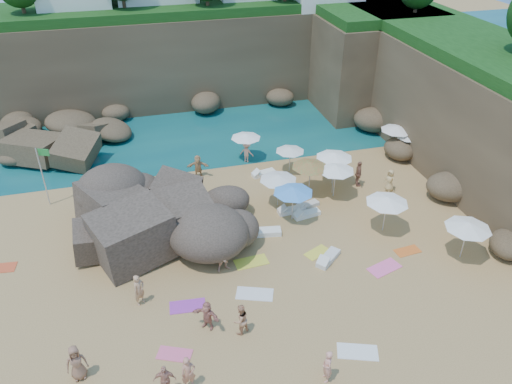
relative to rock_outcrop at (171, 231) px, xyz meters
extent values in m
plane|color=tan|center=(3.31, -3.12, 0.00)|extent=(120.00, 120.00, 0.00)
plane|color=#0C4751|center=(3.31, 26.88, 0.00)|extent=(120.00, 120.00, 0.00)
cube|color=brown|center=(5.31, 21.88, 4.00)|extent=(44.00, 8.00, 8.00)
cube|color=brown|center=(22.31, 4.88, 4.00)|extent=(8.00, 30.00, 8.00)
cube|color=brown|center=(20.31, 16.88, 4.00)|extent=(10.00, 12.00, 8.00)
cylinder|color=white|center=(-11.69, 26.88, 3.00)|extent=(0.10, 0.10, 6.00)
cylinder|color=silver|center=(-7.33, 4.97, 2.06)|extent=(0.08, 0.08, 4.12)
cube|color=#218634|center=(-6.93, 4.97, 3.79)|extent=(0.68, 0.32, 0.46)
cylinder|color=silver|center=(9.21, 5.08, 0.93)|extent=(0.05, 0.05, 1.85)
cone|color=silver|center=(9.21, 5.08, 1.81)|extent=(2.08, 2.08, 0.32)
cylinder|color=silver|center=(6.62, 7.72, 1.00)|extent=(0.06, 0.06, 2.00)
cone|color=white|center=(6.62, 7.72, 1.95)|extent=(2.24, 2.24, 0.34)
cylinder|color=silver|center=(11.05, 1.17, 1.10)|extent=(0.06, 0.06, 2.21)
cone|color=white|center=(11.05, 1.17, 2.15)|extent=(2.48, 2.48, 0.38)
cylinder|color=silver|center=(17.94, 5.75, 1.08)|extent=(0.06, 0.06, 2.16)
cone|color=white|center=(17.94, 5.75, 2.10)|extent=(2.42, 2.42, 0.37)
cylinder|color=silver|center=(18.65, 5.00, 0.92)|extent=(0.05, 0.05, 1.84)
cone|color=silver|center=(18.65, 5.00, 1.79)|extent=(2.06, 2.06, 0.31)
cylinder|color=silver|center=(11.57, 2.71, 1.13)|extent=(0.07, 0.07, 2.26)
cone|color=white|center=(11.57, 2.71, 2.21)|extent=(2.54, 2.54, 0.39)
cylinder|color=silver|center=(9.57, 1.93, 1.13)|extent=(0.07, 0.07, 2.26)
cone|color=red|center=(9.57, 1.93, 2.20)|extent=(2.53, 2.53, 0.39)
cylinder|color=silver|center=(11.11, 1.56, 0.93)|extent=(0.05, 0.05, 1.86)
cone|color=white|center=(11.11, 1.56, 1.81)|extent=(2.08, 2.08, 0.32)
cylinder|color=silver|center=(12.44, -3.25, 1.13)|extent=(0.07, 0.07, 2.25)
cone|color=white|center=(12.44, -3.25, 2.20)|extent=(2.53, 2.53, 0.38)
cylinder|color=silver|center=(7.08, 1.05, 1.07)|extent=(0.06, 0.06, 2.15)
cone|color=silver|center=(7.08, 1.05, 2.10)|extent=(2.41, 2.41, 0.37)
cylinder|color=silver|center=(7.49, -0.70, 1.10)|extent=(0.06, 0.06, 2.20)
cone|color=#418CE0|center=(7.49, -0.70, 2.15)|extent=(2.47, 2.47, 0.38)
cylinder|color=silver|center=(15.51, -6.67, 1.12)|extent=(0.07, 0.07, 2.24)
cone|color=white|center=(15.51, -6.67, 2.19)|extent=(2.52, 2.52, 0.38)
cube|color=white|center=(7.25, 5.05, 0.13)|extent=(1.81, 0.95, 0.27)
cube|color=silver|center=(8.88, 0.32, 0.12)|extent=(1.69, 0.97, 0.25)
cube|color=silver|center=(7.69, 0.01, 0.14)|extent=(1.80, 0.66, 0.28)
cube|color=white|center=(5.35, -1.79, 0.16)|extent=(2.16, 1.02, 0.32)
cube|color=white|center=(8.50, -0.64, 0.14)|extent=(1.83, 0.88, 0.27)
cube|color=silver|center=(8.18, -5.03, 0.14)|extent=(1.80, 1.66, 0.29)
cube|color=#E65980|center=(-0.95, -9.36, 0.01)|extent=(1.72, 1.33, 0.03)
cube|color=yellow|center=(3.98, -4.08, 0.02)|extent=(1.91, 1.05, 0.03)
cube|color=silver|center=(3.51, -6.58, 0.02)|extent=(2.11, 1.56, 0.03)
cube|color=purple|center=(0.05, -6.54, 0.02)|extent=(1.86, 1.05, 0.03)
cube|color=#CF4724|center=(-9.50, -1.03, 0.02)|extent=(1.79, 1.03, 0.03)
cube|color=#2A7BE1|center=(-3.36, -1.25, 0.01)|extent=(1.73, 1.11, 0.03)
cube|color=pink|center=(10.92, -6.45, 0.02)|extent=(2.04, 1.43, 0.03)
cube|color=orange|center=(12.89, -5.46, 0.01)|extent=(1.55, 0.88, 0.03)
cube|color=#2D9F62|center=(-2.35, -0.35, 0.02)|extent=(2.03, 1.42, 0.03)
cube|color=yellow|center=(7.83, -4.25, 0.01)|extent=(1.68, 1.31, 0.03)
cube|color=white|center=(7.06, -11.36, 0.02)|extent=(2.03, 1.49, 0.03)
imported|color=tan|center=(-2.17, -5.71, 0.88)|extent=(0.76, 0.74, 1.77)
imported|color=tan|center=(2.23, -8.86, 0.84)|extent=(1.01, 0.92, 1.67)
imported|color=#F6AA8C|center=(6.56, 7.28, 0.80)|extent=(1.11, 0.93, 1.61)
imported|color=#955F4A|center=(13.16, 1.96, 0.94)|extent=(0.73, 1.18, 1.87)
imported|color=tan|center=(14.96, 0.82, 0.79)|extent=(0.73, 0.88, 1.59)
imported|color=tan|center=(2.70, 6.07, 0.83)|extent=(1.61, 0.75, 1.67)
imported|color=#E69883|center=(5.13, -12.34, 0.83)|extent=(0.46, 0.65, 1.66)
imported|color=#8B5E45|center=(-5.00, -9.52, 0.24)|extent=(1.16, 1.92, 0.48)
imported|color=#B87161|center=(0.79, -8.16, 0.20)|extent=(2.09, 2.10, 0.41)
imported|color=tan|center=(-0.54, -11.21, 0.20)|extent=(0.82, 1.75, 0.40)
imported|color=#EDAE87|center=(2.46, -4.37, 0.36)|extent=(1.20, 2.00, 0.71)
camera|label=1|loc=(-1.30, -24.85, 18.12)|focal=35.00mm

